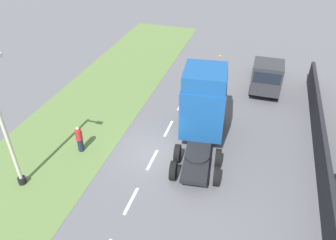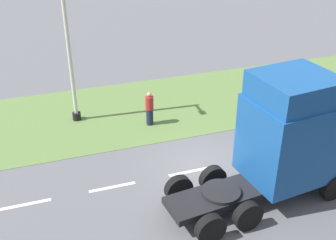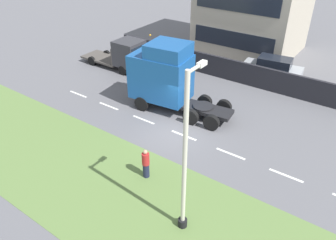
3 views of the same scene
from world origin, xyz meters
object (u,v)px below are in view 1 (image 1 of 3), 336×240
Objects in this scene: lamp_post at (6,132)px; pedestrian at (80,139)px; flatbed_truck at (267,76)px; lorry_cab at (204,104)px.

lamp_post is 4.42m from pedestrian.
lamp_post reaches higher than pedestrian.
flatbed_truck is at bearing 49.54° from lamp_post.
pedestrian is (-6.50, -3.48, -1.53)m from lorry_cab.
pedestrian is (1.55, 3.30, -2.50)m from lamp_post.
lamp_post is (-8.05, -6.78, 0.97)m from lorry_cab.
lorry_cab reaches higher than pedestrian.
lamp_post is at bearing 49.33° from flatbed_truck.
lorry_cab is 0.99× the size of lamp_post.
flatbed_truck is 0.84× the size of lamp_post.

